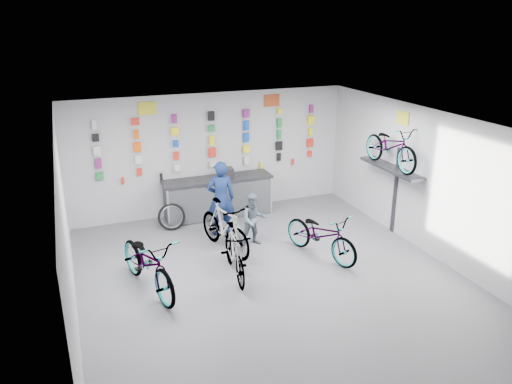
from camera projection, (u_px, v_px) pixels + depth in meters
name	position (u px, v px, depth m)	size (l,w,h in m)	color
floor	(274.00, 283.00, 9.36)	(8.00, 8.00, 0.00)	#505055
ceiling	(277.00, 125.00, 8.35)	(8.00, 8.00, 0.00)	white
wall_back	(212.00, 154.00, 12.36)	(7.00, 7.00, 0.00)	silver
wall_front	(424.00, 336.00, 5.34)	(7.00, 7.00, 0.00)	silver
wall_left	(67.00, 239.00, 7.66)	(8.00, 8.00, 0.00)	silver
wall_right	(435.00, 185.00, 10.05)	(8.00, 8.00, 0.00)	silver
counter	(218.00, 198.00, 12.30)	(2.70, 0.66, 1.00)	black
merch_wall	(211.00, 142.00, 12.19)	(5.57, 0.08, 1.56)	#22823B
wall_bracket	(392.00, 172.00, 11.06)	(0.39, 1.90, 2.00)	#333338
sign_left	(147.00, 109.00, 11.42)	(0.42, 0.02, 0.30)	yellow
sign_right	(272.00, 101.00, 12.48)	(0.42, 0.02, 0.30)	#B84920
sign_side	(403.00, 118.00, 10.71)	(0.02, 0.40, 0.30)	yellow
bike_left	(148.00, 262.00, 8.95)	(0.73, 2.10, 1.10)	gray
bike_center	(234.00, 253.00, 9.45)	(0.47, 1.65, 0.99)	gray
bike_right	(321.00, 234.00, 10.23)	(0.66, 1.89, 0.99)	gray
bike_service	(225.00, 227.00, 10.47)	(0.51, 1.82, 1.09)	gray
bike_wall	(391.00, 146.00, 10.83)	(0.63, 1.80, 0.95)	gray
clerk	(221.00, 198.00, 11.17)	(0.63, 0.41, 1.73)	#111F4C
customer	(254.00, 220.00, 10.72)	(0.58, 0.45, 1.18)	#515F6C
spare_wheel	(172.00, 217.00, 11.61)	(0.66, 0.28, 0.64)	black
register	(227.00, 172.00, 12.19)	(0.28, 0.30, 0.22)	black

